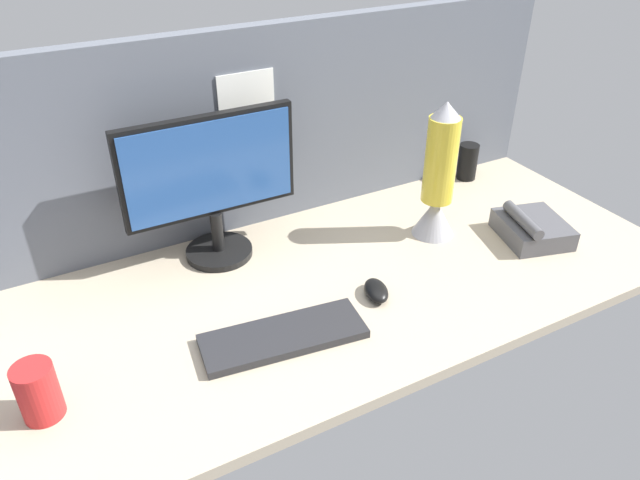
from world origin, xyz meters
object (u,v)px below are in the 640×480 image
mug_black_travel (468,162)px  lava_lamp (438,182)px  mug_red_plastic (38,392)px  keyboard (283,336)px  monitor (211,181)px  desk_phone (531,228)px  mouse (376,291)px

mug_black_travel → lava_lamp: bearing=-143.7°
mug_red_plastic → keyboard: bearing=-3.1°
monitor → keyboard: 45.54cm
monitor → mug_black_travel: bearing=2.5°
monitor → mug_black_travel: 91.28cm
keyboard → lava_lamp: bearing=27.1°
mug_black_travel → desk_phone: 39.73cm
monitor → mug_red_plastic: size_ratio=3.78×
mouse → lava_lamp: lava_lamp is taller
desk_phone → monitor: bearing=156.8°
lava_lamp → desk_phone: bearing=-34.1°
monitor → mug_red_plastic: 64.37cm
mug_red_plastic → desk_phone: bearing=1.2°
mug_red_plastic → desk_phone: 130.71cm
mouse → mug_red_plastic: bearing=-162.4°
keyboard → mouse: size_ratio=3.85×
mouse → mug_black_travel: mug_black_travel is taller
mouse → lava_lamp: 38.17cm
monitor → keyboard: (0.56, -40.26, -21.26)cm
keyboard → mouse: mouse is taller
lava_lamp → desk_phone: lava_lamp is taller
keyboard → mug_black_travel: size_ratio=3.07×
monitor → mug_red_plastic: monitor is taller
monitor → keyboard: bearing=-89.2°
keyboard → mug_black_travel: 99.64cm
keyboard → mug_red_plastic: 50.57cm
mug_black_travel → mug_red_plastic: bearing=-163.4°
desk_phone → keyboard: bearing=-176.1°
mug_red_plastic → lava_lamp: size_ratio=0.31×
mug_red_plastic → desk_phone: mug_red_plastic is taller
keyboard → mug_red_plastic: bearing=-175.9°
mouse → mug_black_travel: 74.37cm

